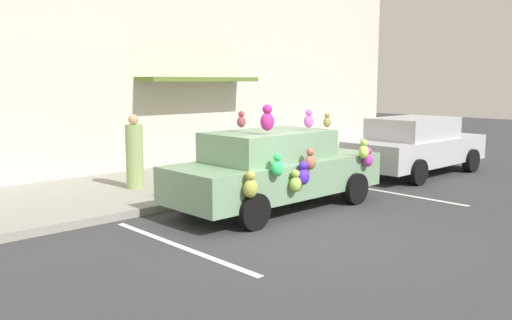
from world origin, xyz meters
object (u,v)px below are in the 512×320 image
Objects in this scene: parked_sedan_behind at (416,145)px; teddy_bear_on_sidewalk at (194,178)px; pedestrian_near_shopfront at (135,155)px; plush_covered_car at (275,169)px.

parked_sedan_behind reaches higher than teddy_bear_on_sidewalk.
pedestrian_near_shopfront is (-6.90, 2.85, 0.11)m from parked_sedan_behind.
teddy_bear_on_sidewalk is (-0.54, 1.94, -0.38)m from plush_covered_car.
plush_covered_car is at bearing -66.81° from pedestrian_near_shopfront.
plush_covered_car is 7.83× the size of teddy_bear_on_sidewalk.
pedestrian_near_shopfront is at bearing 124.70° from teddy_bear_on_sidewalk.
plush_covered_car is at bearing -74.55° from teddy_bear_on_sidewalk.
plush_covered_car is 5.59m from parked_sedan_behind.
teddy_bear_on_sidewalk is 1.44m from pedestrian_near_shopfront.
teddy_bear_on_sidewalk is (-6.12, 1.73, -0.37)m from parked_sedan_behind.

